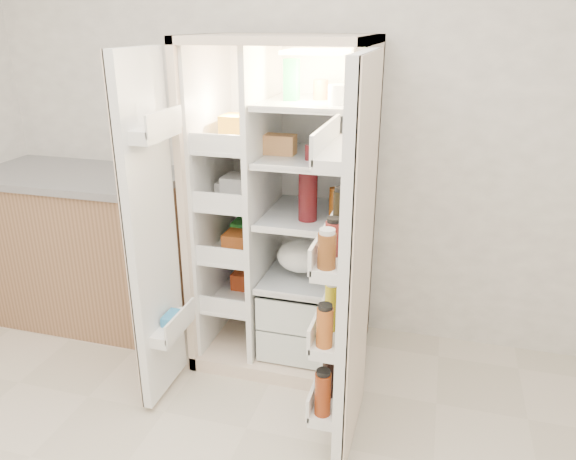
# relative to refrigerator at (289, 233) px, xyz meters

# --- Properties ---
(wall_back) EXTENTS (4.00, 0.02, 2.70)m
(wall_back) POSITION_rel_refrigerator_xyz_m (-0.00, 0.35, 0.61)
(wall_back) COLOR white
(wall_back) RESTS_ON floor
(refrigerator) EXTENTS (0.92, 0.70, 1.80)m
(refrigerator) POSITION_rel_refrigerator_xyz_m (0.00, 0.00, 0.00)
(refrigerator) COLOR beige
(refrigerator) RESTS_ON floor
(freezer_door) EXTENTS (0.15, 0.40, 1.72)m
(freezer_door) POSITION_rel_refrigerator_xyz_m (-0.52, -0.60, 0.15)
(freezer_door) COLOR white
(freezer_door) RESTS_ON floor
(fridge_door) EXTENTS (0.17, 0.58, 1.72)m
(fridge_door) POSITION_rel_refrigerator_xyz_m (0.47, -0.69, 0.12)
(fridge_door) COLOR white
(fridge_door) RESTS_ON floor
(kitchen_counter) EXTENTS (1.36, 0.72, 0.99)m
(kitchen_counter) POSITION_rel_refrigerator_xyz_m (-1.39, 0.03, -0.25)
(kitchen_counter) COLOR #986E4C
(kitchen_counter) RESTS_ON floor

